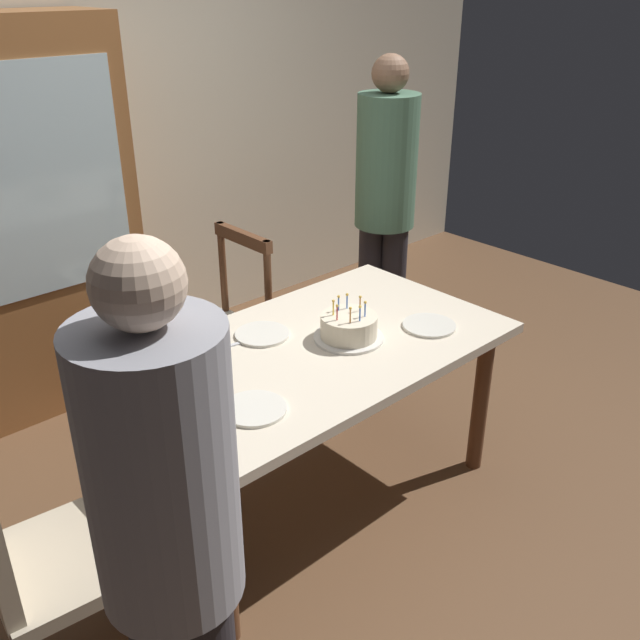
{
  "coord_description": "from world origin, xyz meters",
  "views": [
    {
      "loc": [
        -1.61,
        -1.8,
        2.04
      ],
      "look_at": [
        0.05,
        0.0,
        0.83
      ],
      "focal_mm": 39.49,
      "sensor_mm": 36.0,
      "label": 1
    }
  ],
  "objects": [
    {
      "name": "china_cabinet",
      "position": [
        -0.5,
        1.56,
        0.95
      ],
      "size": [
        1.1,
        0.45,
        1.9
      ],
      "color": "brown",
      "rests_on": "ground"
    },
    {
      "name": "fork_far_side",
      "position": [
        -0.24,
        0.22,
        0.74
      ],
      "size": [
        0.18,
        0.05,
        0.01
      ],
      "primitive_type": "cube",
      "rotation": [
        0.0,
        0.0,
        -0.18
      ],
      "color": "silver",
      "rests_on": "dining_table"
    },
    {
      "name": "person_guest",
      "position": [
        1.11,
        0.64,
        0.97
      ],
      "size": [
        0.32,
        0.32,
        1.7
      ],
      "color": "#262328",
      "rests_on": "ground"
    },
    {
      "name": "plate_near_celebrant",
      "position": [
        -0.44,
        -0.2,
        0.74
      ],
      "size": [
        0.22,
        0.22,
        0.01
      ],
      "primitive_type": "cylinder",
      "color": "silver",
      "rests_on": "dining_table"
    },
    {
      "name": "person_celebrant",
      "position": [
        -1.06,
        -0.71,
        0.93
      ],
      "size": [
        0.32,
        0.32,
        1.63
      ],
      "color": "#262328",
      "rests_on": "ground"
    },
    {
      "name": "plate_far_side",
      "position": [
        -0.08,
        0.2,
        0.74
      ],
      "size": [
        0.22,
        0.22,
        0.01
      ],
      "primitive_type": "cylinder",
      "color": "silver",
      "rests_on": "dining_table"
    },
    {
      "name": "ground",
      "position": [
        0.0,
        0.0,
        0.0
      ],
      "size": [
        6.4,
        6.4,
        0.0
      ],
      "primitive_type": "plane",
      "color": "brown"
    },
    {
      "name": "chair_spindle_back",
      "position": [
        0.09,
        0.77,
        0.46
      ],
      "size": [
        0.44,
        0.44,
        0.95
      ],
      "color": "beige",
      "rests_on": "ground"
    },
    {
      "name": "dining_table",
      "position": [
        0.0,
        0.0,
        0.64
      ],
      "size": [
        1.58,
        0.9,
        0.73
      ],
      "color": "beige",
      "rests_on": "ground"
    },
    {
      "name": "plate_near_guest",
      "position": [
        0.47,
        -0.2,
        0.74
      ],
      "size": [
        0.22,
        0.22,
        0.01
      ],
      "primitive_type": "cylinder",
      "color": "silver",
      "rests_on": "dining_table"
    },
    {
      "name": "back_wall",
      "position": [
        0.0,
        1.85,
        1.3
      ],
      "size": [
        6.4,
        0.1,
        2.6
      ],
      "primitive_type": "cube",
      "color": "beige",
      "rests_on": "ground"
    },
    {
      "name": "chair_upholstered",
      "position": [
        -1.18,
        -0.11,
        0.53
      ],
      "size": [
        0.49,
        0.48,
        0.95
      ],
      "color": "tan",
      "rests_on": "ground"
    },
    {
      "name": "birthday_cake",
      "position": [
        0.16,
        -0.05,
        0.78
      ],
      "size": [
        0.28,
        0.28,
        0.17
      ],
      "color": "silver",
      "rests_on": "dining_table"
    },
    {
      "name": "fork_near_celebrant",
      "position": [
        -0.6,
        -0.19,
        0.74
      ],
      "size": [
        0.18,
        0.05,
        0.01
      ],
      "primitive_type": "cube",
      "rotation": [
        0.0,
        0.0,
        -0.19
      ],
      "color": "silver",
      "rests_on": "dining_table"
    }
  ]
}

